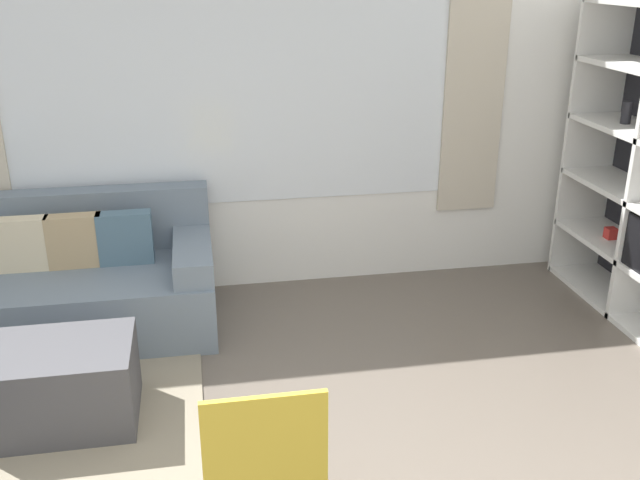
# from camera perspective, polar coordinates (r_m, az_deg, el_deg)

# --- Properties ---
(wall_back) EXTENTS (6.78, 0.11, 2.70)m
(wall_back) POSITION_cam_1_polar(r_m,az_deg,el_deg) (4.94, -7.04, 11.03)
(wall_back) COLOR white
(wall_back) RESTS_ON ground_plane
(couch_main) EXTENTS (1.97, 0.93, 0.83)m
(couch_main) POSITION_cam_1_polar(r_m,az_deg,el_deg) (4.85, -20.22, -3.43)
(couch_main) COLOR slate
(couch_main) RESTS_ON ground_plane
(ottoman) EXTENTS (0.71, 0.54, 0.44)m
(ottoman) POSITION_cam_1_polar(r_m,az_deg,el_deg) (3.93, -19.77, -10.84)
(ottoman) COLOR #47474C
(ottoman) RESTS_ON ground_plane
(folding_chair) EXTENTS (0.44, 0.46, 0.86)m
(folding_chair) POSITION_cam_1_polar(r_m,az_deg,el_deg) (2.76, -4.59, -16.97)
(folding_chair) COLOR gold
(folding_chair) RESTS_ON ground_plane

